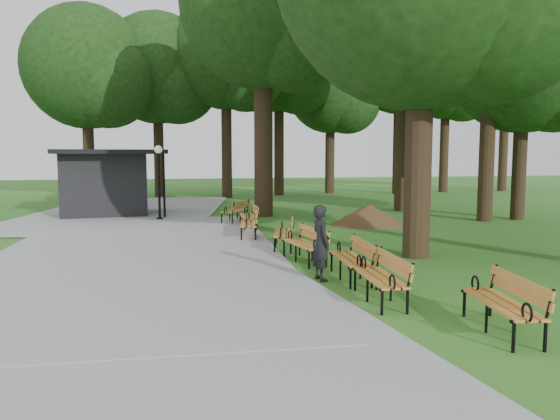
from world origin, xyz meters
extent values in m
plane|color=#27621C|center=(0.00, 0.00, 0.00)|extent=(100.00, 100.00, 0.00)
cube|color=gray|center=(-4.00, 3.00, 0.03)|extent=(12.00, 38.00, 0.06)
imported|color=black|center=(0.14, -1.13, 0.80)|extent=(0.46, 0.63, 1.61)
cylinder|color=black|center=(-3.36, 10.48, 1.39)|extent=(0.10, 0.10, 2.78)
sphere|color=white|center=(-3.36, 10.48, 2.88)|extent=(0.32, 0.32, 0.32)
cone|color=#47301C|center=(4.42, 7.28, 0.41)|extent=(2.41, 2.41, 0.81)
cylinder|color=black|center=(3.29, 0.89, 3.43)|extent=(0.70, 0.70, 6.87)
cylinder|color=black|center=(9.49, 7.55, 3.75)|extent=(0.60, 0.60, 7.50)
sphere|color=black|center=(9.49, 7.55, 8.21)|extent=(6.39, 6.39, 6.39)
cylinder|color=black|center=(1.04, 11.01, 4.07)|extent=(0.80, 0.80, 8.13)
sphere|color=black|center=(1.04, 11.01, 8.89)|extent=(7.00, 7.00, 7.00)
cylinder|color=black|center=(8.01, 12.18, 4.05)|extent=(0.76, 0.76, 8.09)
sphere|color=black|center=(8.01, 12.18, 8.85)|extent=(6.24, 6.24, 6.24)
cylinder|color=black|center=(11.11, 7.73, 3.00)|extent=(0.56, 0.56, 5.99)
sphere|color=black|center=(11.11, 7.73, 6.56)|extent=(6.05, 6.05, 6.05)
camera|label=1|loc=(-2.99, -11.97, 2.65)|focal=34.63mm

